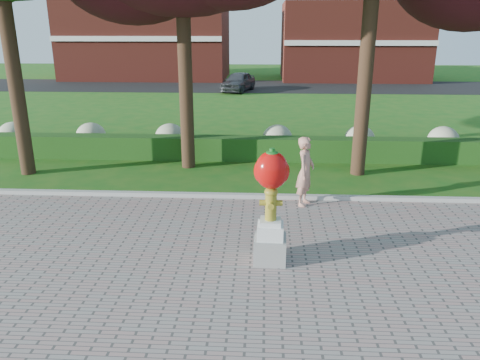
# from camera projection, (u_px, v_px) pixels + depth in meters

# --- Properties ---
(ground) EXTENTS (100.00, 100.00, 0.00)m
(ground) POSITION_uv_depth(u_px,v_px,m) (238.00, 249.00, 9.87)
(ground) COLOR #175A16
(ground) RESTS_ON ground
(curb) EXTENTS (40.00, 0.18, 0.15)m
(curb) POSITION_uv_depth(u_px,v_px,m) (244.00, 197.00, 12.69)
(curb) COLOR #ADADA5
(curb) RESTS_ON ground
(lawn_hedge) EXTENTS (24.00, 0.70, 0.80)m
(lawn_hedge) POSITION_uv_depth(u_px,v_px,m) (249.00, 148.00, 16.39)
(lawn_hedge) COLOR #1D4012
(lawn_hedge) RESTS_ON ground
(hydrangea_row) EXTENTS (20.10, 1.10, 0.99)m
(hydrangea_row) POSITION_uv_depth(u_px,v_px,m) (266.00, 138.00, 17.26)
(hydrangea_row) COLOR #A5AC83
(hydrangea_row) RESTS_ON ground
(street) EXTENTS (50.00, 8.00, 0.02)m
(street) POSITION_uv_depth(u_px,v_px,m) (258.00, 86.00, 36.42)
(street) COLOR black
(street) RESTS_ON ground
(building_left) EXTENTS (14.00, 8.00, 7.00)m
(building_left) POSITION_uv_depth(u_px,v_px,m) (147.00, 37.00, 41.51)
(building_left) COLOR maroon
(building_left) RESTS_ON ground
(building_right) EXTENTS (12.00, 8.00, 6.40)m
(building_right) POSITION_uv_depth(u_px,v_px,m) (352.00, 41.00, 40.71)
(building_right) COLOR maroon
(building_right) RESTS_ON ground
(hydrant_sculpture) EXTENTS (0.67, 0.64, 2.31)m
(hydrant_sculpture) POSITION_uv_depth(u_px,v_px,m) (271.00, 203.00, 8.93)
(hydrant_sculpture) COLOR gray
(hydrant_sculpture) RESTS_ON walkway
(woman) EXTENTS (0.64, 0.77, 1.80)m
(woman) POSITION_uv_depth(u_px,v_px,m) (305.00, 171.00, 11.96)
(woman) COLOR tan
(woman) RESTS_ON walkway
(parked_car) EXTENTS (2.62, 4.27, 1.36)m
(parked_car) POSITION_uv_depth(u_px,v_px,m) (238.00, 82.00, 33.43)
(parked_car) COLOR #393B40
(parked_car) RESTS_ON street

